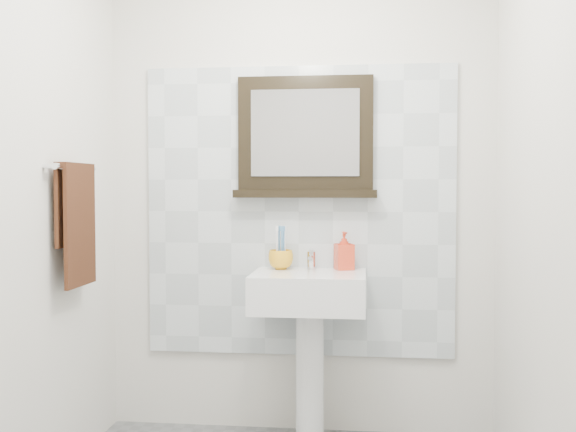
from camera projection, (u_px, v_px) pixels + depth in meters
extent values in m
cube|color=silver|center=(299.00, 192.00, 3.50)|extent=(2.00, 0.01, 2.50)
cube|color=silver|center=(193.00, 202.00, 1.32)|extent=(2.00, 0.01, 2.50)
cube|color=silver|center=(6.00, 194.00, 2.52)|extent=(0.01, 2.20, 2.50)
cube|color=silver|center=(559.00, 195.00, 2.30)|extent=(0.01, 2.20, 2.50)
cube|color=silver|center=(299.00, 212.00, 3.50)|extent=(1.60, 0.02, 1.50)
cylinder|color=white|center=(310.00, 375.00, 3.36)|extent=(0.14, 0.14, 0.68)
cube|color=white|center=(309.00, 291.00, 3.28)|extent=(0.55, 0.44, 0.18)
cylinder|color=silver|center=(309.00, 276.00, 3.26)|extent=(0.32, 0.32, 0.02)
cylinder|color=#4C4C4F|center=(309.00, 274.00, 3.25)|extent=(0.04, 0.04, 0.00)
cylinder|color=silver|center=(311.00, 260.00, 3.42)|extent=(0.04, 0.04, 0.09)
cylinder|color=silver|center=(311.00, 257.00, 3.38)|extent=(0.02, 0.10, 0.02)
cube|color=silver|center=(312.00, 250.00, 3.43)|extent=(0.02, 0.07, 0.01)
imported|color=gold|center=(281.00, 260.00, 3.41)|extent=(0.14, 0.14, 0.10)
cylinder|color=white|center=(277.00, 249.00, 3.40)|extent=(0.01, 0.01, 0.19)
cube|color=white|center=(277.00, 228.00, 3.40)|extent=(0.01, 0.01, 0.03)
cylinder|color=teal|center=(284.00, 249.00, 3.40)|extent=(0.01, 0.01, 0.19)
cube|color=teal|center=(284.00, 228.00, 3.40)|extent=(0.01, 0.01, 0.03)
cylinder|color=white|center=(281.00, 248.00, 3.43)|extent=(0.01, 0.01, 0.19)
cube|color=white|center=(281.00, 228.00, 3.42)|extent=(0.01, 0.01, 0.03)
cylinder|color=teal|center=(279.00, 248.00, 3.42)|extent=(0.01, 0.01, 0.19)
cube|color=teal|center=(279.00, 228.00, 3.42)|extent=(0.01, 0.01, 0.03)
cylinder|color=white|center=(285.00, 249.00, 3.42)|extent=(0.01, 0.01, 0.19)
cube|color=white|center=(285.00, 228.00, 3.41)|extent=(0.01, 0.01, 0.03)
cylinder|color=teal|center=(282.00, 249.00, 3.39)|extent=(0.01, 0.01, 0.19)
cube|color=teal|center=(282.00, 229.00, 3.39)|extent=(0.01, 0.01, 0.03)
imported|color=red|center=(344.00, 251.00, 3.40)|extent=(0.11, 0.11, 0.19)
cube|color=black|center=(305.00, 133.00, 3.45)|extent=(0.69, 0.06, 0.58)
cube|color=#99999E|center=(305.00, 133.00, 3.42)|extent=(0.55, 0.01, 0.44)
cube|color=black|center=(305.00, 194.00, 3.44)|extent=(0.73, 0.11, 0.04)
cylinder|color=silver|center=(75.00, 167.00, 3.00)|extent=(0.03, 0.40, 0.03)
cylinder|color=silver|center=(49.00, 166.00, 2.81)|extent=(0.05, 0.02, 0.02)
cylinder|color=silver|center=(86.00, 169.00, 3.19)|extent=(0.05, 0.02, 0.02)
cube|color=#351B0E|center=(80.00, 228.00, 3.00)|extent=(0.02, 0.30, 0.52)
cube|color=#351B0E|center=(71.00, 208.00, 3.01)|extent=(0.02, 0.30, 0.34)
cube|color=#351B0E|center=(75.00, 166.00, 3.00)|extent=(0.06, 0.30, 0.03)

